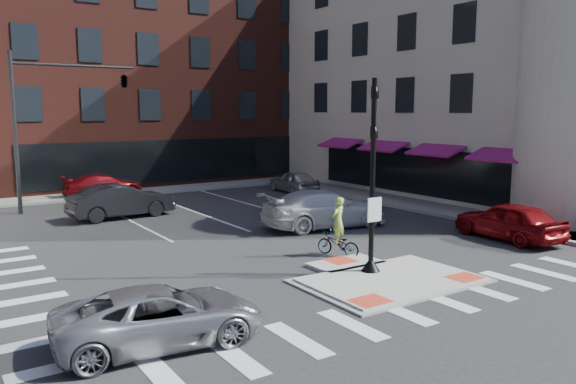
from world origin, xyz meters
TOP-DOWN VIEW (x-y plane):
  - ground at (0.00, 0.00)m, footprint 120.00×120.00m
  - refuge_island at (0.00, -0.26)m, footprint 5.40×4.65m
  - sidewalk_e at (10.80, 10.00)m, footprint 3.00×24.00m
  - sidewalk_n at (3.00, 22.00)m, footprint 26.00×3.00m
  - building_n at (3.00, 31.99)m, footprint 24.40×18.40m
  - building_e at (21.54, 11.50)m, footprint 21.90×23.90m
  - building_far_left at (-4.00, 52.00)m, footprint 10.00×12.00m
  - building_far_right at (9.00, 54.00)m, footprint 12.00×12.00m
  - signal_pole at (0.00, 0.40)m, footprint 0.60×0.60m
  - mast_arm_signal at (-3.47, 18.00)m, footprint 6.10×2.24m
  - silver_suv at (-7.43, -1.00)m, footprint 4.84×2.69m
  - red_sedan at (7.89, 1.01)m, footprint 2.15×4.64m
  - white_pickup at (3.20, 7.00)m, footprint 5.93×2.99m
  - bg_car_dark at (-3.57, 14.28)m, footprint 5.04×2.06m
  - bg_car_silver at (8.11, 16.61)m, footprint 1.87×4.18m
  - bg_car_red at (-2.41, 21.50)m, footprint 4.72×2.14m
  - cyclist at (0.60, 2.80)m, footprint 1.15×1.74m

SIDE VIEW (x-z plane):
  - ground at x=0.00m, z-range 0.00..0.00m
  - refuge_island at x=0.00m, z-range -0.01..0.11m
  - sidewalk_e at x=10.80m, z-range 0.00..0.15m
  - sidewalk_n at x=3.00m, z-range 0.00..0.15m
  - silver_suv at x=-7.43m, z-range 0.00..1.28m
  - bg_car_red at x=-2.41m, z-range 0.00..1.34m
  - bg_car_silver at x=8.11m, z-range 0.00..1.40m
  - cyclist at x=0.60m, z-range -0.34..1.76m
  - red_sedan at x=7.89m, z-range 0.00..1.54m
  - bg_car_dark at x=-3.57m, z-range 0.00..1.62m
  - white_pickup at x=3.20m, z-range 0.00..1.65m
  - signal_pole at x=0.00m, z-range -0.63..5.35m
  - building_far_left at x=-4.00m, z-range 0.00..10.00m
  - building_far_right at x=9.00m, z-range 0.00..12.00m
  - mast_arm_signal at x=-3.47m, z-range 2.21..10.21m
  - building_n at x=3.00m, z-range 0.05..15.55m
  - building_e at x=21.54m, z-range -0.81..16.89m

